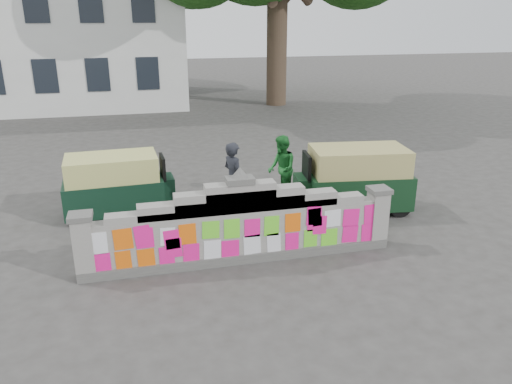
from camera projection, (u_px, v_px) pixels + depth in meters
ground at (241, 260)px, 10.29m from camera, size 100.00×100.00×0.00m
parapet_wall at (241, 227)px, 10.04m from camera, size 6.48×0.44×2.01m
building at (30, 29)px, 27.42m from camera, size 16.00×10.00×8.90m
cyclist_bike at (234, 203)px, 11.94m from camera, size 2.09×1.44×1.04m
cyclist_rider at (234, 189)px, 11.82m from camera, size 0.65×0.76×1.77m
pedestrian at (282, 169)px, 13.34m from camera, size 0.72×0.90×1.78m
rickshaw_left at (116, 184)px, 12.41m from camera, size 2.80×1.40×1.53m
rickshaw_right at (355, 178)px, 12.65m from camera, size 3.06×1.72×1.65m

